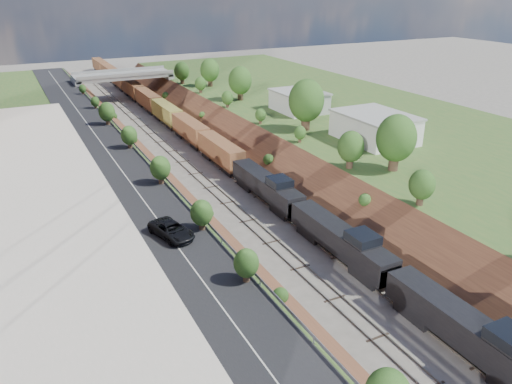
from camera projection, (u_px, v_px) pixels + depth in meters
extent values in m
cube|color=#355C26|center=(385.00, 135.00, 90.76)|extent=(44.00, 180.00, 5.00)
cube|color=brown|center=(150.00, 190.00, 73.45)|extent=(10.00, 180.00, 10.00)
cube|color=brown|center=(280.00, 167.00, 82.59)|extent=(10.00, 180.00, 10.00)
cube|color=gray|center=(203.00, 180.00, 76.90)|extent=(1.58, 180.00, 0.18)
cube|color=gray|center=(234.00, 174.00, 79.06)|extent=(1.58, 180.00, 0.18)
cube|color=black|center=(115.00, 162.00, 69.61)|extent=(8.00, 180.00, 0.10)
cube|color=#99999E|center=(144.00, 154.00, 71.12)|extent=(0.06, 171.00, 0.30)
cube|color=maroon|center=(29.00, 242.00, 45.93)|extent=(14.00, 62.00, 2.20)
cube|color=beige|center=(22.00, 210.00, 44.66)|extent=(14.00, 62.00, 4.30)
cube|color=beige|center=(17.00, 186.00, 43.73)|extent=(14.30, 62.30, 0.50)
cube|color=gray|center=(77.00, 92.00, 123.00)|extent=(1.50, 8.00, 6.20)
cube|color=gray|center=(167.00, 84.00, 132.56)|extent=(1.50, 8.00, 6.20)
cube|color=gray|center=(123.00, 76.00, 126.58)|extent=(24.00, 8.00, 1.00)
cube|color=gray|center=(126.00, 75.00, 122.98)|extent=(24.00, 0.30, 0.80)
cube|color=gray|center=(119.00, 70.00, 129.55)|extent=(24.00, 0.30, 0.80)
cube|color=silver|center=(375.00, 128.00, 78.48)|extent=(9.00, 12.00, 4.00)
cube|color=silver|center=(299.00, 102.00, 96.44)|extent=(8.00, 10.00, 3.60)
cylinder|color=#473323|center=(394.00, 161.00, 66.18)|extent=(1.30, 1.30, 2.62)
ellipsoid|color=#234C1B|center=(396.00, 138.00, 64.96)|extent=(5.25, 5.25, 6.30)
cylinder|color=#473323|center=(277.00, 303.00, 38.05)|extent=(0.66, 0.66, 1.22)
ellipsoid|color=#234C1B|center=(278.00, 287.00, 37.48)|extent=(2.45, 2.45, 2.94)
cube|color=black|center=(467.00, 330.00, 40.49)|extent=(2.74, 16.45, 2.54)
cube|color=black|center=(512.00, 338.00, 36.68)|extent=(2.69, 3.10, 0.90)
cube|color=black|center=(340.00, 239.00, 54.83)|extent=(2.74, 16.45, 2.54)
cube|color=black|center=(266.00, 185.00, 69.17)|extent=(2.74, 16.45, 2.54)
cube|color=brown|center=(139.00, 93.00, 124.97)|extent=(2.74, 117.64, 3.29)
imported|color=black|center=(172.00, 230.00, 48.73)|extent=(3.90, 5.96, 1.52)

